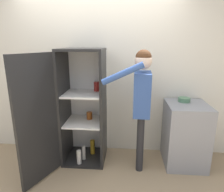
{
  "coord_description": "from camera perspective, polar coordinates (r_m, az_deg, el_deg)",
  "views": [
    {
      "loc": [
        0.46,
        -2.15,
        1.78
      ],
      "look_at": [
        0.24,
        0.63,
        1.03
      ],
      "focal_mm": 32.0,
      "sensor_mm": 36.0,
      "label": 1
    }
  ],
  "objects": [
    {
      "name": "bowl",
      "position": [
        3.12,
        19.9,
        -1.0
      ],
      "size": [
        0.17,
        0.17,
        0.06
      ],
      "color": "#517F5B",
      "rests_on": "counter"
    },
    {
      "name": "person",
      "position": [
        2.71,
        8.39,
        0.37
      ],
      "size": [
        0.65,
        0.52,
        1.7
      ],
      "color": "#262628",
      "rests_on": "ground_plane"
    },
    {
      "name": "refrigerator",
      "position": [
        2.96,
        -10.34,
        -3.73
      ],
      "size": [
        0.92,
        1.17,
        1.7
      ],
      "color": "black",
      "rests_on": "ground_plane"
    },
    {
      "name": "ground_plane",
      "position": [
        2.83,
        -6.44,
        -23.96
      ],
      "size": [
        12.0,
        12.0,
        0.0
      ],
      "primitive_type": "plane",
      "color": "tan"
    },
    {
      "name": "wall_back",
      "position": [
        3.21,
        -3.81,
        6.0
      ],
      "size": [
        7.0,
        0.06,
        2.55
      ],
      "color": "silver",
      "rests_on": "ground_plane"
    },
    {
      "name": "counter",
      "position": [
        3.19,
        20.15,
        -10.24
      ],
      "size": [
        0.58,
        0.62,
        0.93
      ],
      "color": "gray",
      "rests_on": "ground_plane"
    }
  ]
}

